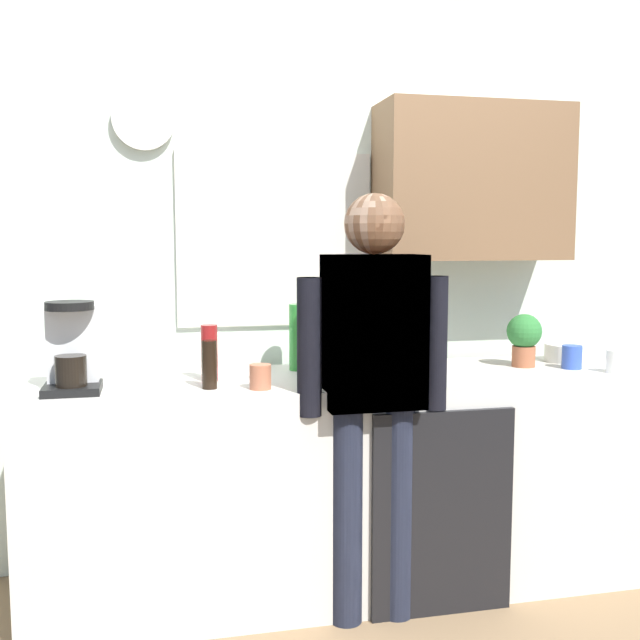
% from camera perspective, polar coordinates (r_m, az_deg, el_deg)
% --- Properties ---
extents(ground_plane, '(8.00, 8.00, 0.00)m').
position_cam_1_polar(ground_plane, '(3.04, 3.98, -21.92)').
color(ground_plane, '#8C6D4C').
extents(kitchen_counter, '(2.56, 0.64, 0.88)m').
position_cam_1_polar(kitchen_counter, '(3.13, 2.43, -12.24)').
color(kitchen_counter, beige).
rests_on(kitchen_counter, ground_plane).
extents(dishwasher_panel, '(0.56, 0.02, 0.80)m').
position_cam_1_polar(dishwasher_panel, '(2.93, 9.46, -14.54)').
color(dishwasher_panel, black).
rests_on(dishwasher_panel, ground_plane).
extents(back_wall_assembly, '(4.16, 0.42, 2.60)m').
position_cam_1_polar(back_wall_assembly, '(3.38, 2.02, 4.92)').
color(back_wall_assembly, silver).
rests_on(back_wall_assembly, ground_plane).
extents(coffee_maker, '(0.20, 0.20, 0.33)m').
position_cam_1_polar(coffee_maker, '(2.82, -18.57, -2.30)').
color(coffee_maker, black).
rests_on(coffee_maker, kitchen_counter).
extents(bottle_red_vinegar, '(0.06, 0.06, 0.22)m').
position_cam_1_polar(bottle_red_vinegar, '(2.91, -8.52, -2.53)').
color(bottle_red_vinegar, maroon).
rests_on(bottle_red_vinegar, kitchen_counter).
extents(bottle_clear_soda, '(0.09, 0.09, 0.28)m').
position_cam_1_polar(bottle_clear_soda, '(3.12, -1.57, -1.33)').
color(bottle_clear_soda, '#2D8C33').
rests_on(bottle_clear_soda, kitchen_counter).
extents(bottle_dark_sauce, '(0.06, 0.06, 0.18)m').
position_cam_1_polar(bottle_dark_sauce, '(2.76, -8.52, -3.42)').
color(bottle_dark_sauce, black).
rests_on(bottle_dark_sauce, kitchen_counter).
extents(cup_white_mug, '(0.08, 0.08, 0.09)m').
position_cam_1_polar(cup_white_mug, '(3.30, 21.85, -2.98)').
color(cup_white_mug, white).
rests_on(cup_white_mug, kitchen_counter).
extents(cup_blue_mug, '(0.08, 0.08, 0.10)m').
position_cam_1_polar(cup_blue_mug, '(3.34, 18.84, -2.72)').
color(cup_blue_mug, '#3351B2').
rests_on(cup_blue_mug, kitchen_counter).
extents(cup_terracotta_mug, '(0.08, 0.08, 0.09)m').
position_cam_1_polar(cup_terracotta_mug, '(2.74, -4.62, -4.38)').
color(cup_terracotta_mug, '#B26647').
rests_on(cup_terracotta_mug, kitchen_counter).
extents(mixing_bowl, '(0.22, 0.22, 0.08)m').
position_cam_1_polar(mixing_bowl, '(3.54, 18.67, -2.40)').
color(mixing_bowl, white).
rests_on(mixing_bowl, kitchen_counter).
extents(potted_plant, '(0.15, 0.15, 0.23)m').
position_cam_1_polar(potted_plant, '(3.32, 15.46, -1.23)').
color(potted_plant, '#9E5638').
rests_on(potted_plant, kitchen_counter).
extents(person_at_sink, '(0.57, 0.22, 1.60)m').
position_cam_1_polar(person_at_sink, '(2.73, 4.13, -4.05)').
color(person_at_sink, brown).
rests_on(person_at_sink, ground_plane).
extents(person_guest, '(0.57, 0.22, 1.60)m').
position_cam_1_polar(person_guest, '(2.73, 4.13, -4.05)').
color(person_guest, '#3F4766').
rests_on(person_guest, ground_plane).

